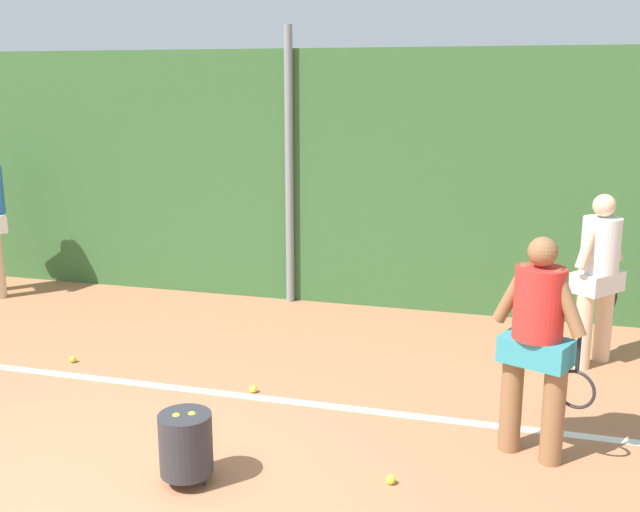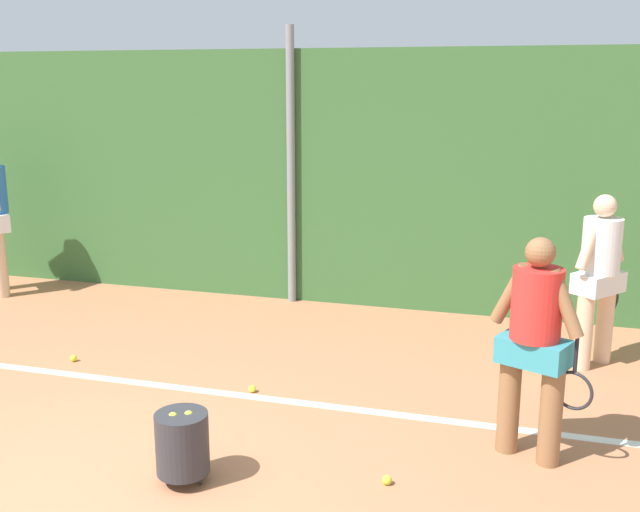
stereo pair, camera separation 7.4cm
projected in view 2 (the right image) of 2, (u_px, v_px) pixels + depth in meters
The scene contains 10 objects.
ground_plane at pixel (157, 420), 6.00m from camera, with size 30.03×30.03×0.00m, color #B2704C.
hedge_fence_backdrop at pixel (296, 178), 9.04m from camera, with size 19.52×0.25×3.01m, color #386633.
fence_post_center at pixel (291, 168), 8.85m from camera, with size 0.10×0.10×3.27m, color gray.
court_baseline_paint at pixel (192, 389), 6.59m from camera, with size 14.27×0.10×0.01m, color white.
player_foreground_near at pixel (535, 338), 5.21m from camera, with size 0.73×0.44×1.63m.
player_midcourt at pixel (600, 272), 6.95m from camera, with size 0.52×0.66×1.65m.
ball_hopper at pixel (182, 443), 5.01m from camera, with size 0.36×0.36×0.51m.
tennis_ball_1 at pixel (73, 358), 7.24m from camera, with size 0.07×0.07×0.07m, color #CCDB33.
tennis_ball_5 at pixel (252, 389), 6.52m from camera, with size 0.07×0.07×0.07m, color #CCDB33.
tennis_ball_6 at pixel (387, 480), 5.04m from camera, with size 0.07×0.07×0.07m, color #CCDB33.
Camera 2 is at (2.80, -3.45, 2.67)m, focal length 41.96 mm.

